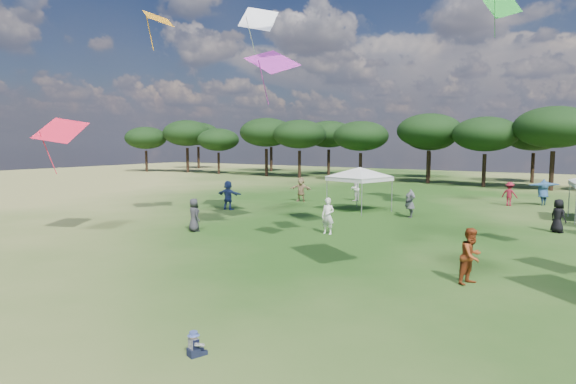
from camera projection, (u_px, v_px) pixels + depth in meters
name	position (u px, v px, depth m)	size (l,w,h in m)	color
tree_line	(547.00, 131.00, 45.99)	(108.78, 17.63, 7.77)	black
tent_left	(360.00, 169.00, 30.26)	(5.96, 5.96, 3.10)	gray
toddler	(195.00, 345.00, 9.88)	(0.39, 0.43, 0.53)	black
festival_crowd	(451.00, 204.00, 26.92)	(30.73, 23.55, 1.93)	navy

